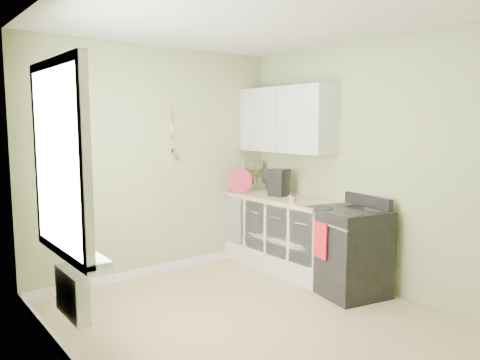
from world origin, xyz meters
TOP-DOWN VIEW (x-y plane):
  - floor at (0.00, 0.00)m, footprint 3.20×3.60m
  - ceiling at (0.00, 0.00)m, footprint 3.20×3.60m
  - wall_back at (0.00, 1.81)m, footprint 3.20×0.02m
  - wall_left at (-1.61, 0.00)m, footprint 0.02×3.60m
  - wall_right at (1.61, 0.00)m, footprint 0.02×3.60m
  - base_cabinets at (1.30, 1.00)m, footprint 0.60×1.60m
  - countertop at (1.29, 1.00)m, footprint 0.64×1.60m
  - upper_cabinets at (1.43, 1.10)m, footprint 0.35×1.40m
  - window at (-1.58, 0.30)m, footprint 0.06×1.14m
  - window_sill at (-1.51, 0.30)m, footprint 0.18×1.14m
  - radiator at (-1.54, 0.25)m, footprint 0.12×0.50m
  - wall_utensils at (0.20, 1.78)m, footprint 0.02×0.14m
  - stove at (1.28, -0.04)m, footprint 0.79×0.86m
  - stand_mixer at (1.39, 1.74)m, footprint 0.23×0.38m
  - kettle at (1.05, 1.60)m, footprint 0.17×0.10m
  - coffee_maker at (1.29, 1.08)m, footprint 0.23×0.25m
  - red_tray at (1.05, 1.55)m, footprint 0.32×0.18m
  - jar at (1.09, 0.63)m, footprint 0.08×0.08m
  - plant_a at (-1.50, 0.10)m, footprint 0.21×0.20m
  - plant_b at (-1.50, 0.20)m, footprint 0.15×0.17m
  - plant_c at (-1.50, 0.71)m, footprint 0.18×0.18m

SIDE VIEW (x-z plane):
  - floor at x=0.00m, z-range -0.02..0.00m
  - base_cabinets at x=1.30m, z-range 0.00..0.87m
  - stove at x=1.28m, z-range -0.05..0.98m
  - radiator at x=-1.54m, z-range 0.38..0.73m
  - window_sill at x=-1.51m, z-range 0.86..0.90m
  - countertop at x=1.29m, z-range 0.87..0.91m
  - jar at x=1.09m, z-range 0.91..1.00m
  - kettle at x=1.05m, z-range 0.91..1.08m
  - plant_b at x=-1.50m, z-range 0.90..1.18m
  - plant_c at x=-1.50m, z-range 0.90..1.21m
  - plant_a at x=-1.50m, z-range 0.90..1.23m
  - coffee_maker at x=1.29m, z-range 0.90..1.24m
  - red_tray at x=1.05m, z-range 0.91..1.23m
  - stand_mixer at x=1.39m, z-range 0.88..1.32m
  - wall_back at x=0.00m, z-range 0.00..2.70m
  - wall_left at x=-1.61m, z-range 0.00..2.70m
  - wall_right at x=1.61m, z-range 0.00..2.70m
  - window at x=-1.58m, z-range 0.83..2.27m
  - wall_utensils at x=0.20m, z-range 1.27..1.85m
  - upper_cabinets at x=1.43m, z-range 1.45..2.25m
  - ceiling at x=0.00m, z-range 2.70..2.72m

